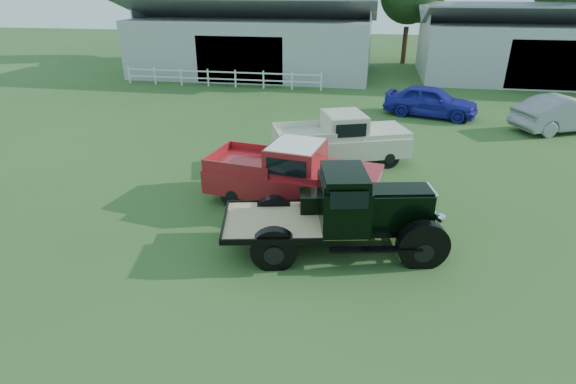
% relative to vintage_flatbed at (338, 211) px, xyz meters
% --- Properties ---
extents(ground, '(120.00, 120.00, 0.00)m').
position_rel_vintage_flatbed_xyz_m(ground, '(-1.75, -0.09, -1.13)').
color(ground, '#2D4F1F').
extents(shed_left, '(18.80, 10.20, 5.60)m').
position_rel_vintage_flatbed_xyz_m(shed_left, '(-8.75, 25.91, 1.67)').
color(shed_left, '#9D9D9D').
rests_on(shed_left, ground).
extents(shed_right, '(16.80, 9.20, 5.20)m').
position_rel_vintage_flatbed_xyz_m(shed_right, '(12.25, 26.91, 1.47)').
color(shed_right, '#9D9D9D').
rests_on(shed_right, ground).
extents(fence_rail, '(14.20, 0.16, 1.20)m').
position_rel_vintage_flatbed_xyz_m(fence_rail, '(-9.75, 19.91, -0.53)').
color(fence_rail, white).
rests_on(fence_rail, ground).
extents(tree_a, '(6.30, 6.30, 10.50)m').
position_rel_vintage_flatbed_xyz_m(tree_a, '(-19.75, 32.91, 4.12)').
color(tree_a, black).
rests_on(tree_a, ground).
extents(tree_c, '(5.40, 5.40, 9.00)m').
position_rel_vintage_flatbed_xyz_m(tree_c, '(3.25, 32.91, 3.37)').
color(tree_c, black).
rests_on(tree_c, ground).
extents(tree_d, '(6.00, 6.00, 10.00)m').
position_rel_vintage_flatbed_xyz_m(tree_d, '(16.25, 33.91, 3.87)').
color(tree_d, black).
rests_on(tree_d, ground).
extents(vintage_flatbed, '(6.05, 3.41, 2.26)m').
position_rel_vintage_flatbed_xyz_m(vintage_flatbed, '(0.00, 0.00, 0.00)').
color(vintage_flatbed, black).
rests_on(vintage_flatbed, ground).
extents(red_pickup, '(5.98, 3.06, 2.08)m').
position_rel_vintage_flatbed_xyz_m(red_pickup, '(-1.66, 2.52, -0.09)').
color(red_pickup, maroon).
rests_on(red_pickup, ground).
extents(white_pickup, '(5.83, 3.90, 2.00)m').
position_rel_vintage_flatbed_xyz_m(white_pickup, '(-0.44, 6.51, -0.13)').
color(white_pickup, beige).
rests_on(white_pickup, ground).
extents(misc_car_blue, '(5.22, 3.21, 1.66)m').
position_rel_vintage_flatbed_xyz_m(misc_car_blue, '(3.81, 14.50, -0.30)').
color(misc_car_blue, '#1E1E92').
rests_on(misc_car_blue, ground).
extents(misc_car_grey, '(5.43, 3.78, 1.70)m').
position_rel_vintage_flatbed_xyz_m(misc_car_grey, '(9.99, 12.89, -0.28)').
color(misc_car_grey, gray).
rests_on(misc_car_grey, ground).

